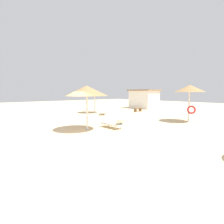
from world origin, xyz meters
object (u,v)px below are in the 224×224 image
at_px(parasol_1, 95,92).
at_px(lounger_0, 113,124).
at_px(lounger_1, 103,112).
at_px(beach_cabana, 144,99).
at_px(parasol_4, 190,89).
at_px(bench_1, 138,109).
at_px(parasol_0, 87,91).

height_order(parasol_1, lounger_0, parasol_1).
bearing_deg(lounger_1, lounger_0, -32.37).
height_order(lounger_1, beach_cabana, beach_cabana).
distance_m(parasol_4, bench_1, 8.62).
bearing_deg(bench_1, lounger_0, -57.66).
height_order(parasol_0, lounger_1, parasol_0).
xyz_separation_m(parasol_1, lounger_1, (1.91, -0.18, -2.13)).
bearing_deg(parasol_1, parasol_4, 12.27).
height_order(parasol_4, bench_1, parasol_4).
relative_size(parasol_1, lounger_0, 1.42).
height_order(lounger_0, beach_cabana, beach_cabana).
height_order(parasol_0, bench_1, parasol_0).
distance_m(parasol_4, lounger_1, 9.13).
distance_m(lounger_1, beach_cabana, 9.77).
height_order(bench_1, beach_cabana, beach_cabana).
bearing_deg(bench_1, lounger_1, -96.89).
bearing_deg(bench_1, parasol_4, -18.59).
relative_size(lounger_0, lounger_1, 1.05).
bearing_deg(parasol_0, beach_cabana, 117.22).
xyz_separation_m(lounger_0, lounger_1, (-6.40, 4.06, -0.01)).
height_order(parasol_1, lounger_1, parasol_1).
height_order(parasol_0, parasol_1, parasol_0).
bearing_deg(beach_cabana, bench_1, -58.79).
bearing_deg(parasol_1, bench_1, 62.78).
bearing_deg(parasol_4, lounger_1, -163.92).
xyz_separation_m(lounger_0, beach_cabana, (-8.45, 13.53, 1.14)).
bearing_deg(bench_1, beach_cabana, 121.21).
height_order(lounger_0, lounger_1, lounger_0).
distance_m(parasol_0, beach_cabana, 17.19).
relative_size(parasol_4, lounger_1, 1.69).
bearing_deg(parasol_4, bench_1, 161.41).
distance_m(lounger_0, beach_cabana, 16.00).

